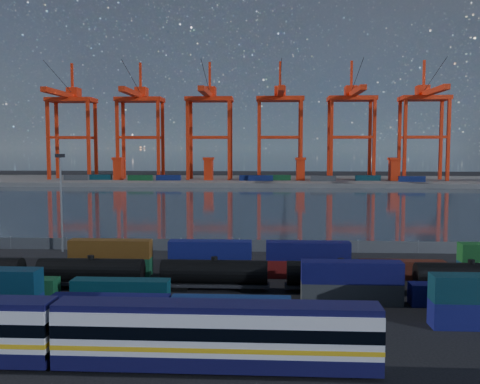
{
  "coord_description": "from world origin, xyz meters",
  "views": [
    {
      "loc": [
        5.13,
        -61.75,
        17.51
      ],
      "look_at": [
        0.0,
        30.0,
        10.0
      ],
      "focal_mm": 40.0,
      "sensor_mm": 36.0,
      "label": 1
    }
  ],
  "objects": [
    {
      "name": "quay_containers",
      "position": [
        -11.0,
        195.46,
        3.3
      ],
      "size": [
        172.58,
        10.99,
        2.6
      ],
      "color": "navy",
      "rests_on": "far_quay"
    },
    {
      "name": "straddle_carriers",
      "position": [
        -2.5,
        200.0,
        7.82
      ],
      "size": [
        140.0,
        7.0,
        11.1
      ],
      "color": "red",
      "rests_on": "far_quay"
    },
    {
      "name": "waterfront_fence",
      "position": [
        -0.0,
        28.0,
        1.0
      ],
      "size": [
        160.12,
        0.12,
        2.2
      ],
      "color": "#595B5E",
      "rests_on": "ground"
    },
    {
      "name": "ground",
      "position": [
        0.0,
        0.0,
        0.0
      ],
      "size": [
        700.0,
        700.0,
        0.0
      ],
      "primitive_type": "plane",
      "color": "black",
      "rests_on": "ground"
    },
    {
      "name": "harbor_water",
      "position": [
        0.0,
        105.0,
        0.01
      ],
      "size": [
        700.0,
        700.0,
        0.0
      ],
      "primitive_type": "plane",
      "color": "#313B47",
      "rests_on": "ground"
    },
    {
      "name": "tanker_string",
      "position": [
        -9.41,
        2.87,
        2.1
      ],
      "size": [
        122.13,
        2.93,
        4.19
      ],
      "color": "black",
      "rests_on": "ground"
    },
    {
      "name": "container_row_north",
      "position": [
        6.84,
        10.18,
        1.98
      ],
      "size": [
        128.1,
        2.31,
        4.91
      ],
      "color": "navy",
      "rests_on": "ground"
    },
    {
      "name": "container_row_mid",
      "position": [
        -22.72,
        -2.04,
        1.66
      ],
      "size": [
        127.96,
        2.29,
        4.88
      ],
      "color": "#434649",
      "rests_on": "ground"
    },
    {
      "name": "yard_light_mast",
      "position": [
        -30.0,
        26.0,
        9.3
      ],
      "size": [
        1.6,
        0.4,
        16.6
      ],
      "color": "slate",
      "rests_on": "ground"
    },
    {
      "name": "container_row_south",
      "position": [
        0.85,
        -9.51,
        2.06
      ],
      "size": [
        139.55,
        2.45,
        5.23
      ],
      "color": "#414447",
      "rests_on": "ground"
    },
    {
      "name": "far_quay",
      "position": [
        0.0,
        210.0,
        1.0
      ],
      "size": [
        700.0,
        70.0,
        2.0
      ],
      "primitive_type": "cube",
      "color": "#514F4C",
      "rests_on": "ground"
    },
    {
      "name": "distant_mountains",
      "position": [
        63.02,
        1600.0,
        220.29
      ],
      "size": [
        2470.0,
        1100.0,
        520.0
      ],
      "color": "#1E2630",
      "rests_on": "ground"
    },
    {
      "name": "gantry_cranes",
      "position": [
        -7.5,
        203.4,
        37.01
      ],
      "size": [
        198.22,
        44.58,
        60.37
      ],
      "color": "red",
      "rests_on": "ground"
    }
  ]
}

